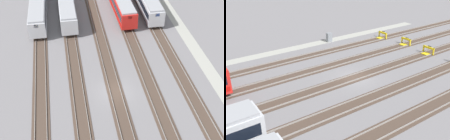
# 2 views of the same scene
# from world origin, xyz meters

# --- Properties ---
(ground_plane) EXTENTS (400.00, 400.00, 0.00)m
(ground_plane) POSITION_xyz_m (0.00, 0.00, 0.00)
(ground_plane) COLOR slate
(service_walkway) EXTENTS (54.00, 2.00, 0.01)m
(service_walkway) POSITION_xyz_m (0.00, -14.47, 0.00)
(service_walkway) COLOR #9E9E93
(service_walkway) RESTS_ON ground
(rail_track_nearest) EXTENTS (90.00, 2.23, 0.21)m
(rail_track_nearest) POSITION_xyz_m (0.00, -9.98, 0.04)
(rail_track_nearest) COLOR #47382D
(rail_track_nearest) RESTS_ON ground
(rail_track_near_inner) EXTENTS (90.00, 2.23, 0.21)m
(rail_track_near_inner) POSITION_xyz_m (0.00, -4.99, 0.04)
(rail_track_near_inner) COLOR #47382D
(rail_track_near_inner) RESTS_ON ground
(rail_track_middle) EXTENTS (90.00, 2.24, 0.21)m
(rail_track_middle) POSITION_xyz_m (0.00, 0.00, 0.04)
(rail_track_middle) COLOR #47382D
(rail_track_middle) RESTS_ON ground
(rail_track_far_inner) EXTENTS (90.00, 2.23, 0.21)m
(rail_track_far_inner) POSITION_xyz_m (0.00, 4.99, 0.04)
(rail_track_far_inner) COLOR #47382D
(rail_track_far_inner) RESTS_ON ground
(rail_track_farthest) EXTENTS (90.00, 2.23, 0.21)m
(rail_track_farthest) POSITION_xyz_m (0.00, 9.98, 0.04)
(rail_track_farthest) COLOR #47382D
(rail_track_farthest) RESTS_ON ground
(subway_car_front_row_leftmost) EXTENTS (18.01, 2.91, 3.70)m
(subway_car_front_row_leftmost) POSITION_xyz_m (23.03, 4.98, 2.04)
(subway_car_front_row_leftmost) COLOR #B7BABF
(subway_car_front_row_leftmost) RESTS_ON ground
(subway_car_front_row_centre) EXTENTS (18.06, 3.24, 3.70)m
(subway_car_front_row_centre) POSITION_xyz_m (23.03, 10.04, 2.04)
(subway_car_front_row_centre) COLOR #B7BABF
(subway_car_front_row_centre) RESTS_ON ground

